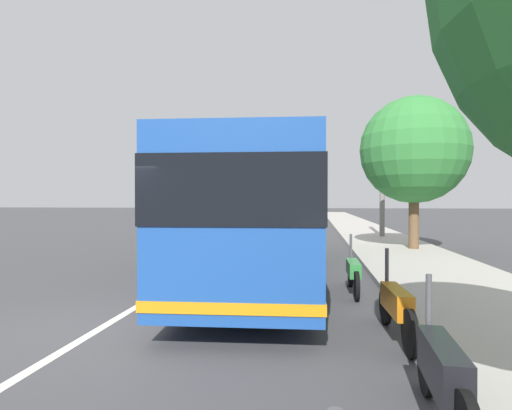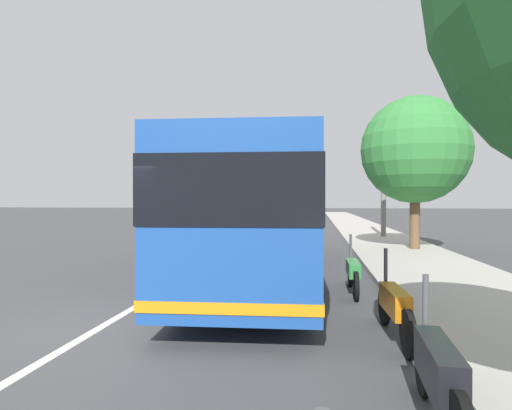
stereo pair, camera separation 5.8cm
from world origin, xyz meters
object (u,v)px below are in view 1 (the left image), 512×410
motorcycle_mid_row (353,272)px  car_oncoming (255,214)px  car_side_street (272,212)px  car_ahead_same_lane (304,212)px  motorcycle_by_tree (396,307)px  coach_bus (260,210)px  utility_pole (382,176)px  roadside_tree_mid_block (414,150)px  car_behind_bus (225,222)px  motorcycle_far_end (443,376)px

motorcycle_mid_row → car_oncoming: size_ratio=0.47×
motorcycle_mid_row → car_side_street: car_side_street is taller
car_ahead_same_lane → motorcycle_by_tree: bearing=-178.5°
coach_bus → motorcycle_mid_row: coach_bus is taller
car_oncoming → utility_pole: bearing=26.5°
motorcycle_mid_row → coach_bus: bearing=53.9°
motorcycle_by_tree → roadside_tree_mid_block: 11.73m
car_oncoming → car_side_street: bearing=172.4°
car_behind_bus → motorcycle_by_tree: bearing=21.3°
coach_bus → motorcycle_mid_row: 3.12m
motorcycle_mid_row → utility_pole: size_ratio=0.31×
motorcycle_mid_row → car_side_street: size_ratio=0.43×
car_ahead_same_lane → utility_pole: (-26.67, -4.76, 2.70)m
motorcycle_by_tree → roadside_tree_mid_block: (10.84, -2.72, 3.55)m
car_oncoming → roadside_tree_mid_block: roadside_tree_mid_block is taller
car_behind_bus → roadside_tree_mid_block: 12.42m
car_ahead_same_lane → car_side_street: 3.75m
car_oncoming → car_side_street: 7.78m
motorcycle_far_end → roadside_tree_mid_block: 14.09m
car_side_street → coach_bus: bearing=7.9°
utility_pole → car_side_street: bearing=17.8°
roadside_tree_mid_block → motorcycle_by_tree: bearing=165.9°
car_behind_bus → car_oncoming: bearing=-176.3°
car_oncoming → utility_pole: size_ratio=0.66×
car_behind_bus → car_side_street: car_side_street is taller
car_behind_bus → roadside_tree_mid_block: (-7.61, -9.25, 3.31)m
motorcycle_by_tree → car_ahead_same_lane: 43.34m
motorcycle_by_tree → car_oncoming: bearing=8.8°
coach_bus → motorcycle_by_tree: coach_bus is taller
coach_bus → motorcycle_mid_row: (-1.66, -2.28, -1.34)m
roadside_tree_mid_block → utility_pole: bearing=3.1°
motorcycle_mid_row → car_oncoming: 33.06m
motorcycle_far_end → car_side_street: bearing=11.1°
roadside_tree_mid_block → utility_pole: (5.76, 0.31, -0.66)m
car_oncoming → car_side_street: size_ratio=0.93×
coach_bus → utility_pole: utility_pole is taller
roadside_tree_mid_block → car_behind_bus: bearing=50.6°
coach_bus → car_behind_bus: 14.35m
motorcycle_mid_row → roadside_tree_mid_block: (7.82, -3.06, 3.57)m
roadside_tree_mid_block → motorcycle_far_end: bearing=168.2°
motorcycle_mid_row → motorcycle_far_end: bearing=-177.3°
coach_bus → car_oncoming: bearing=5.1°
car_behind_bus → coach_bus: bearing=17.7°
motorcycle_by_tree → car_behind_bus: 19.57m
motorcycle_mid_row → car_ahead_same_lane: 40.30m
utility_pole → coach_bus: bearing=157.1°
motorcycle_mid_row → car_oncoming: car_oncoming is taller
coach_bus → motorcycle_far_end: bearing=-163.7°
utility_pole → car_behind_bus: bearing=78.3°
motorcycle_mid_row → utility_pole: bearing=-11.5°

